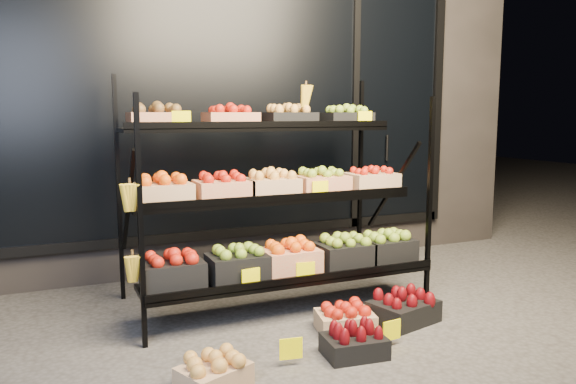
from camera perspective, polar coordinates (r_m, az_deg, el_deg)
name	(u,v)px	position (r m, az deg, el deg)	size (l,w,h in m)	color
ground	(313,331)	(3.70, 2.52, -13.94)	(24.00, 24.00, 0.00)	#514F4C
building	(201,77)	(5.88, -8.79, 11.46)	(6.00, 2.08, 3.50)	#2D2826
display_rack	(275,197)	(4.02, -1.31, -0.52)	(2.18, 1.02, 1.71)	black
tag_floor_a	(291,356)	(3.22, 0.31, -16.28)	(0.13, 0.01, 0.12)	#FFF200
tag_floor_b	(392,337)	(3.51, 10.48, -14.25)	(0.13, 0.01, 0.12)	#FFF200
floor_crate_left	(214,371)	(3.01, -7.56, -17.59)	(0.41, 0.36, 0.18)	tan
floor_crate_midleft	(354,342)	(3.35, 6.74, -14.86)	(0.37, 0.29, 0.18)	black
floor_crate_midright	(345,318)	(3.69, 5.82, -12.58)	(0.40, 0.33, 0.19)	tan
floor_crate_right	(404,308)	(3.89, 11.66, -11.44)	(0.48, 0.40, 0.21)	black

